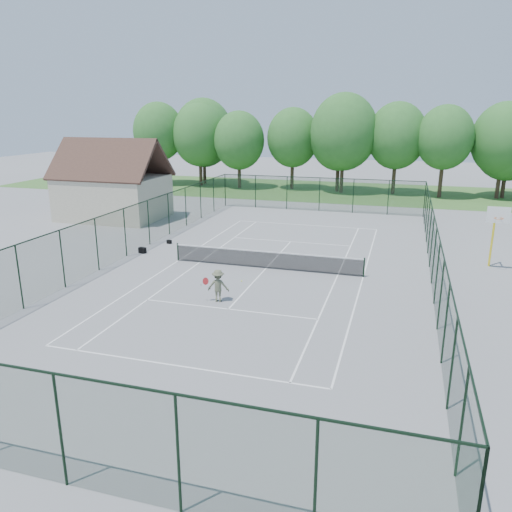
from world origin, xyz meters
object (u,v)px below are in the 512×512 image
at_px(sports_bag_a, 142,250).
at_px(tennis_net, 266,259).
at_px(tennis_player, 218,286).
at_px(basketball_goal, 496,225).

bearing_deg(sports_bag_a, tennis_net, 6.09).
bearing_deg(tennis_player, sports_bag_a, 139.55).
distance_m(basketball_goal, sports_bag_a, 21.05).
xyz_separation_m(basketball_goal, sports_bag_a, (-20.73, -2.79, -2.39)).
distance_m(basketball_goal, tennis_player, 16.16).
bearing_deg(tennis_net, sports_bag_a, 173.94).
bearing_deg(basketball_goal, sports_bag_a, -172.34).
relative_size(tennis_net, tennis_player, 5.71).
relative_size(sports_bag_a, tennis_player, 0.23).
xyz_separation_m(tennis_net, sports_bag_a, (-8.40, 0.89, -0.39)).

